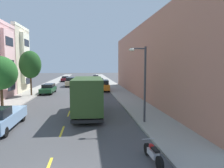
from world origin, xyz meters
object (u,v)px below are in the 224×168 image
Objects in this scene: street_tree_second at (0,73)px; delivery_box_truck at (88,94)px; street_lamp at (143,78)px; parked_suv_orange at (103,85)px; moving_champagne_sedan at (71,82)px; parked_wagon_teal at (99,81)px; parked_pickup_sky at (0,118)px; parked_wagon_forest at (48,88)px; parked_sedan_burgundy at (65,79)px; street_tree_third at (30,65)px; parked_motorcycle at (153,153)px; parked_hatchback_red at (96,78)px.

delivery_box_truck is (8.19, -2.21, -1.82)m from street_tree_second.
parked_suv_orange is (-1.47, 19.68, -2.54)m from street_lamp.
street_lamp is 29.22m from moving_champagne_sedan.
street_tree_second is 1.10× the size of parked_wagon_teal.
moving_champagne_sedan is (-7.73, 28.07, -2.54)m from street_lamp.
parked_pickup_sky is 17.95m from parked_wagon_forest.
parked_sedan_burgundy is at bearing 131.29° from parked_wagon_teal.
street_tree_third is 3.13× the size of parked_motorcycle.
delivery_box_truck is at bearing -15.06° from street_tree_second.
parked_hatchback_red is 1.96× the size of parked_motorcycle.
street_tree_third is 24.33m from parked_motorcycle.
parked_wagon_teal is at bearing 56.75° from parked_wagon_forest.
parked_motorcycle is (9.20, -47.49, -0.34)m from parked_sedan_burgundy.
parked_wagon_teal is 0.89× the size of parked_pickup_sky.
delivery_box_truck is 1.61× the size of parked_suv_orange.
parked_pickup_sky is (2.10, -5.50, -2.92)m from street_tree_second.
street_lamp is 1.21× the size of parked_wagon_teal.
parked_motorcycle is (2.95, -9.08, -1.51)m from delivery_box_truck.
parked_motorcycle is (0.54, -51.29, -0.35)m from parked_hatchback_red.
moving_champagne_sedan is at bearing 126.71° from parked_suv_orange.
moving_champagne_sedan is at bearing -152.20° from parked_wagon_teal.
street_tree_second is 41.49m from parked_hatchback_red.
street_lamp is at bearing -87.84° from parked_hatchback_red.
parked_pickup_sky is at bearing -82.25° from street_tree_third.
parked_wagon_teal is at bearing 67.38° from street_tree_second.
delivery_box_truck is 1.45× the size of parked_pickup_sky.
delivery_box_truck reaches higher than parked_motorcycle.
street_tree_third is 4.93m from parked_wagon_forest.
moving_champagne_sedan is (2.65, -13.44, 0.24)m from parked_sedan_burgundy.
parked_wagon_forest is (-0.01, -23.75, 0.05)m from parked_sedan_burgundy.
parked_hatchback_red is at bearing 70.77° from moving_champagne_sedan.
delivery_box_truck is (8.19, -12.14, -2.65)m from street_tree_third.
street_tree_second reaches higher than delivery_box_truck.
parked_sedan_burgundy is 23.57m from parked_suv_orange.
parked_sedan_burgundy is 13.70m from moving_champagne_sedan.
parked_suv_orange is (0.24, -25.63, 0.23)m from parked_hatchback_red.
parked_hatchback_red is 28.89m from parked_wagon_forest.
parked_sedan_burgundy is 2.21× the size of parked_motorcycle.
parked_hatchback_red is 46.29m from parked_pickup_sky.
street_tree_second is at bearing 156.70° from street_lamp.
moving_champagne_sedan is (-6.25, 8.38, 0.00)m from parked_suv_orange.
parked_wagon_teal is (10.85, 16.12, -3.77)m from street_tree_third.
parked_motorcycle is at bearing -45.36° from street_tree_second.
street_tree_third is 12.26m from parked_suv_orange.
parked_motorcycle is at bearing -89.55° from parked_wagon_teal.
parked_wagon_forest is at bearing -90.03° from parked_sedan_burgundy.
parked_pickup_sky is 10.75m from parked_motorcycle.
delivery_box_truck is at bearing -80.76° from parked_sedan_burgundy.
street_tree_second reaches higher than parked_hatchback_red.
parked_hatchback_red reaches higher than parked_motorcycle.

